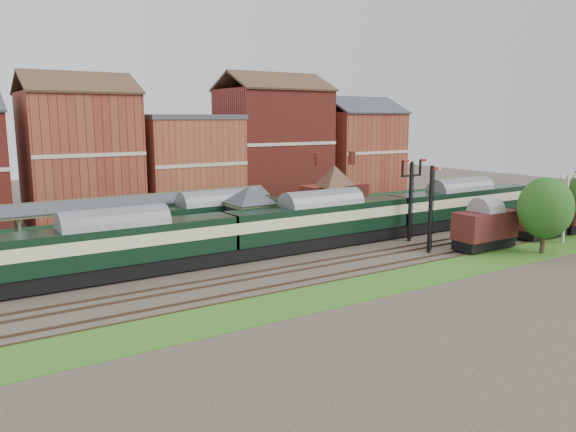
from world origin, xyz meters
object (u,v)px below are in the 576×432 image
semaphore_bracket (411,195)px  platform_railcar (219,219)px  signal_box (250,216)px  dmu_train (322,221)px  goods_van_a (485,227)px

semaphore_bracket → platform_railcar: size_ratio=0.43×
signal_box → dmu_train: 6.78m
semaphore_bracket → dmu_train: 9.66m
dmu_train → goods_van_a: bearing=-36.2°
semaphore_bracket → dmu_train: (-9.11, 2.50, -2.02)m
signal_box → semaphore_bracket: bearing=-20.9°
signal_box → goods_van_a: signal_box is taller
platform_railcar → goods_van_a: bearing=-38.0°
signal_box → dmu_train: bearing=-28.7°
semaphore_bracket → platform_railcar: 19.06m
goods_van_a → signal_box: bearing=146.1°
dmu_train → goods_van_a: (12.30, -9.00, -0.44)m
signal_box → goods_van_a: (18.23, -12.25, -1.02)m
signal_box → platform_railcar: signal_box is taller
semaphore_bracket → platform_railcar: (-16.67, 9.00, -2.09)m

